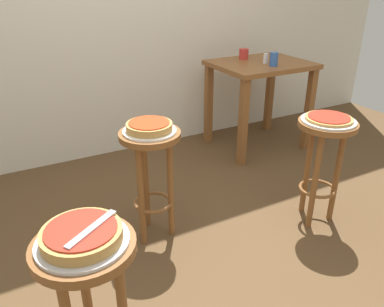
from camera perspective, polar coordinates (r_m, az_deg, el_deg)
The scene contains 15 objects.
ground_plane at distance 2.30m, azimuth 2.72°, elevation -14.37°, with size 6.00×6.00×0.00m, color brown.
stool_foreground at distance 1.44m, azimuth -14.99°, elevation -18.64°, with size 0.34×0.34×0.68m.
serving_plate_foreground at distance 1.32m, azimuth -15.95°, elevation -12.49°, with size 0.30×0.30×0.01m, color silver.
pizza_foreground at distance 1.30m, azimuth -16.10°, elevation -11.50°, with size 0.26×0.26×0.05m.
stool_middle at distance 2.46m, azimuth 18.98°, elevation 0.38°, with size 0.34×0.34×0.68m.
serving_plate_middle at distance 2.39m, azimuth 19.63°, elevation 4.62°, with size 0.32×0.32×0.01m, color silver.
pizza_middle at distance 2.38m, azimuth 19.69°, elevation 4.98°, with size 0.27×0.27×0.02m.
stool_leftside at distance 2.19m, azimuth -6.10°, elevation -1.38°, with size 0.34×0.34×0.68m.
serving_plate_leftside at distance 2.11m, azimuth -6.34°, elevation 3.34°, with size 0.30×0.30×0.01m, color white.
pizza_leftside at distance 2.10m, azimuth -6.38°, elevation 4.06°, with size 0.25×0.25×0.05m.
dining_table at distance 3.47m, azimuth 10.07°, elevation 10.83°, with size 0.81×0.65×0.77m.
cup_near_edge at distance 3.29m, azimuth 12.07°, elevation 13.56°, with size 0.07×0.07×0.11m, color #3360B2.
cup_far_edge at distance 3.53m, azimuth 7.71°, elevation 14.49°, with size 0.08×0.08×0.09m, color red.
condiment_shaker at distance 3.38m, azimuth 10.90°, elevation 13.72°, with size 0.04×0.04×0.08m, color white.
pizza_server_knife at distance 1.27m, azimuth -14.70°, elevation -10.71°, with size 0.22×0.02×0.01m, color silver.
Camera 1 is at (-0.93, -1.51, 1.47)m, focal length 35.85 mm.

